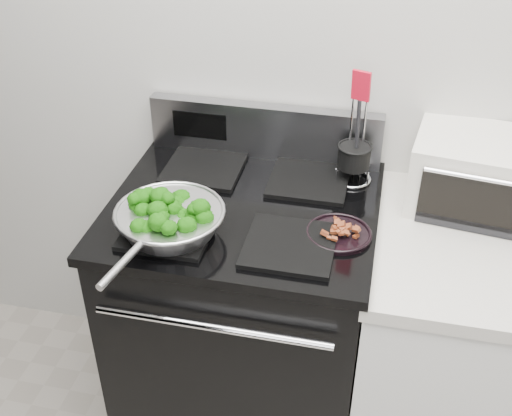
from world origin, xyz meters
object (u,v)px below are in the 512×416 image
(bacon_plate, at_px, (339,230))
(toaster_oven, at_px, (480,174))
(gas_range, at_px, (245,318))
(utensil_holder, at_px, (354,162))
(skillet, at_px, (170,220))

(bacon_plate, bearing_deg, toaster_oven, 36.92)
(bacon_plate, distance_m, toaster_oven, 0.48)
(gas_range, bearing_deg, toaster_oven, 15.93)
(gas_range, bearing_deg, utensil_holder, 34.48)
(gas_range, relative_size, utensil_holder, 3.08)
(skillet, height_order, toaster_oven, toaster_oven)
(bacon_plate, xyz_separation_m, toaster_oven, (0.38, 0.28, 0.06))
(skillet, relative_size, toaster_oven, 1.15)
(gas_range, xyz_separation_m, utensil_holder, (0.30, 0.21, 0.53))
(gas_range, distance_m, bacon_plate, 0.57)
(gas_range, relative_size, toaster_oven, 2.70)
(bacon_plate, bearing_deg, utensil_holder, 88.58)
(bacon_plate, height_order, utensil_holder, utensil_holder)
(toaster_oven, bearing_deg, utensil_holder, -174.75)
(bacon_plate, xyz_separation_m, utensil_holder, (0.01, 0.30, 0.05))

